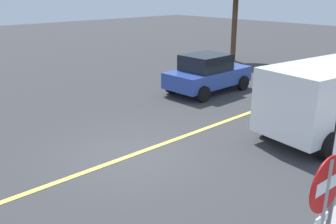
% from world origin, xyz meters
% --- Properties ---
extents(ground_plane, '(80.00, 80.00, 0.00)m').
position_xyz_m(ground_plane, '(0.00, 0.00, 0.00)').
color(ground_plane, '#38383A').
extents(lane_marking_centre, '(28.00, 0.16, 0.01)m').
position_xyz_m(lane_marking_centre, '(3.00, 0.00, 0.01)').
color(lane_marking_centre, '#E0D14C').
extents(stop_sign, '(0.76, 0.07, 2.34)m').
position_xyz_m(stop_sign, '(-1.19, -5.62, 1.60)').
color(stop_sign, gray).
rests_on(stop_sign, ground_plane).
extents(car_blue_crossing, '(3.89, 2.05, 1.63)m').
position_xyz_m(car_blue_crossing, '(6.28, 2.95, 0.82)').
color(car_blue_crossing, '#2D479E').
rests_on(car_blue_crossing, ground_plane).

